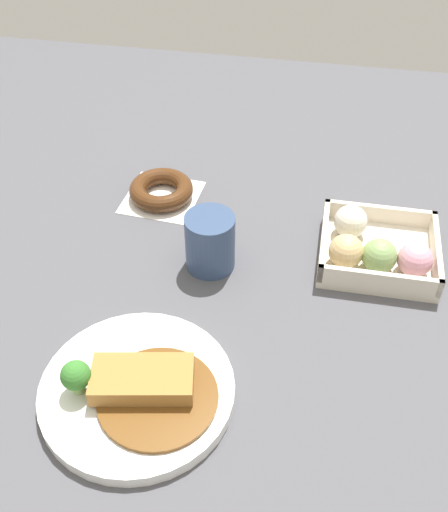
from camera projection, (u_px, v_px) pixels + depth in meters
ground_plane at (235, 311)px, 0.86m from camera, size 1.60×1.60×0.00m
curry_plate at (137, 389)px, 0.74m from camera, size 0.24×0.24×0.07m
donut_box at (375, 249)px, 0.91m from camera, size 0.17×0.16×0.06m
chocolate_ring_donut at (161, 190)px, 1.04m from camera, size 0.13×0.13×0.03m
coffee_mug at (210, 242)px, 0.90m from camera, size 0.07×0.07×0.09m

